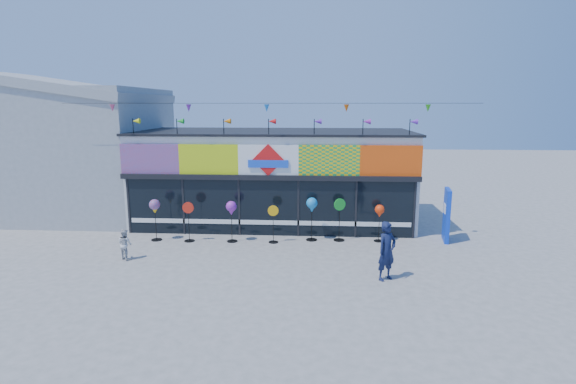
# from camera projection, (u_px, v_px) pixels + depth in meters

# --- Properties ---
(ground) EXTENTS (80.00, 80.00, 0.00)m
(ground) POSITION_uv_depth(u_px,v_px,m) (258.00, 264.00, 15.00)
(ground) COLOR slate
(ground) RESTS_ON ground
(kite_shop) EXTENTS (16.00, 5.70, 5.31)m
(kite_shop) POSITION_uv_depth(u_px,v_px,m) (274.00, 176.00, 20.43)
(kite_shop) COLOR white
(kite_shop) RESTS_ON ground
(neighbour_building) EXTENTS (8.18, 7.20, 6.87)m
(neighbour_building) POSITION_uv_depth(u_px,v_px,m) (72.00, 147.00, 21.88)
(neighbour_building) COLOR #A2A5A7
(neighbour_building) RESTS_ON ground
(blue_sign) EXTENTS (0.31, 1.04, 2.07)m
(blue_sign) POSITION_uv_depth(u_px,v_px,m) (447.00, 215.00, 17.43)
(blue_sign) COLOR #0D38C9
(blue_sign) RESTS_ON ground
(spinner_0) EXTENTS (0.42, 0.42, 1.65)m
(spinner_0) POSITION_uv_depth(u_px,v_px,m) (155.00, 208.00, 17.43)
(spinner_0) COLOR black
(spinner_0) RESTS_ON ground
(spinner_1) EXTENTS (0.44, 0.40, 1.57)m
(spinner_1) POSITION_uv_depth(u_px,v_px,m) (189.00, 221.00, 17.39)
(spinner_1) COLOR black
(spinner_1) RESTS_ON ground
(spinner_2) EXTENTS (0.41, 0.41, 1.61)m
(spinner_2) POSITION_uv_depth(u_px,v_px,m) (231.00, 209.00, 17.25)
(spinner_2) COLOR black
(spinner_2) RESTS_ON ground
(spinner_3) EXTENTS (0.41, 0.37, 1.47)m
(spinner_3) POSITION_uv_depth(u_px,v_px,m) (273.00, 223.00, 17.24)
(spinner_3) COLOR black
(spinner_3) RESTS_ON ground
(spinner_4) EXTENTS (0.43, 0.43, 1.71)m
(spinner_4) POSITION_uv_depth(u_px,v_px,m) (312.00, 206.00, 17.43)
(spinner_4) COLOR black
(spinner_4) RESTS_ON ground
(spinner_5) EXTENTS (0.45, 0.43, 1.69)m
(spinner_5) POSITION_uv_depth(u_px,v_px,m) (339.00, 218.00, 17.47)
(spinner_5) COLOR black
(spinner_5) RESTS_ON ground
(spinner_6) EXTENTS (0.37, 0.37, 1.46)m
(spinner_6) POSITION_uv_depth(u_px,v_px,m) (380.00, 212.00, 17.32)
(spinner_6) COLOR black
(spinner_6) RESTS_ON ground
(adult_man) EXTENTS (0.79, 0.74, 1.82)m
(adult_man) POSITION_uv_depth(u_px,v_px,m) (387.00, 251.00, 13.54)
(adult_man) COLOR #141B3E
(adult_man) RESTS_ON ground
(child) EXTENTS (0.60, 0.52, 1.07)m
(child) POSITION_uv_depth(u_px,v_px,m) (125.00, 244.00, 15.44)
(child) COLOR silver
(child) RESTS_ON ground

